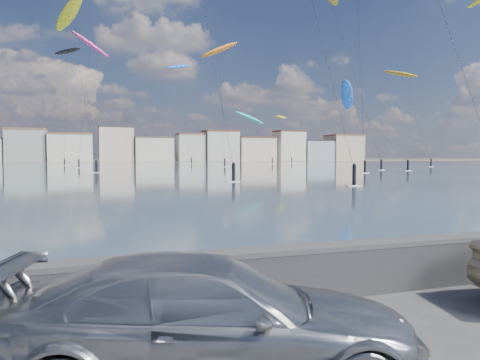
% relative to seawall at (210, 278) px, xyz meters
% --- Properties ---
extents(bay_water, '(500.00, 177.00, 0.00)m').
position_rel_seawall_xyz_m(bay_water, '(0.00, 88.80, -0.58)').
color(bay_water, '#2C444F').
rests_on(bay_water, ground).
extents(far_shore_strip, '(500.00, 60.00, 0.00)m').
position_rel_seawall_xyz_m(far_shore_strip, '(0.00, 197.30, -0.57)').
color(far_shore_strip, '#4C473D').
rests_on(far_shore_strip, ground).
extents(seawall, '(400.00, 0.36, 1.08)m').
position_rel_seawall_xyz_m(seawall, '(0.00, 0.00, 0.00)').
color(seawall, '#28282B').
rests_on(seawall, ground).
extents(far_buildings, '(240.79, 13.26, 14.60)m').
position_rel_seawall_xyz_m(far_buildings, '(1.31, 183.30, 5.44)').
color(far_buildings, white).
rests_on(far_buildings, ground).
extents(car_silver, '(5.48, 3.42, 1.48)m').
position_rel_seawall_xyz_m(car_silver, '(-0.65, -2.44, 0.16)').
color(car_silver, '#A3A5A9').
rests_on(car_silver, ground).
extents(kitesurfer_4, '(7.85, 14.33, 32.76)m').
position_rel_seawall_xyz_m(kitesurfer_4, '(-5.25, 131.47, 30.23)').
color(kitesurfer_4, black).
rests_on(kitesurfer_4, ground).
extents(kitesurfer_5, '(7.39, 17.91, 17.55)m').
position_rel_seawall_xyz_m(kitesurfer_5, '(47.16, 72.08, 13.60)').
color(kitesurfer_5, blue).
rests_on(kitesurfer_5, ground).
extents(kitesurfer_7, '(10.80, 14.53, 17.14)m').
position_rel_seawall_xyz_m(kitesurfer_7, '(48.50, 131.62, 13.86)').
color(kitesurfer_7, '#19BFBF').
rests_on(kitesurfer_7, ground).
extents(kitesurfer_8, '(9.35, 16.51, 32.77)m').
position_rel_seawall_xyz_m(kitesurfer_8, '(0.38, 111.13, 28.44)').
color(kitesurfer_8, '#E5338C').
rests_on(kitesurfer_8, ground).
extents(kitesurfer_9, '(10.71, 15.22, 34.73)m').
position_rel_seawall_xyz_m(kitesurfer_9, '(29.57, 150.23, 31.88)').
color(kitesurfer_9, blue).
rests_on(kitesurfer_9, ground).
extents(kitesurfer_13, '(5.91, 20.01, 25.81)m').
position_rel_seawall_xyz_m(kitesurfer_13, '(76.89, 94.87, 23.04)').
color(kitesurfer_13, '#BF8C19').
rests_on(kitesurfer_13, ground).
extents(kitesurfer_14, '(7.77, 17.79, 17.29)m').
position_rel_seawall_xyz_m(kitesurfer_14, '(67.98, 151.53, 15.86)').
color(kitesurfer_14, yellow).
rests_on(kitesurfer_14, ground).
extents(kitesurfer_16, '(7.20, 10.07, 28.12)m').
position_rel_seawall_xyz_m(kitesurfer_16, '(-3.53, 73.11, 24.32)').
color(kitesurfer_16, yellow).
rests_on(kitesurfer_16, ground).
extents(kitesurfer_17, '(10.49, 15.04, 32.15)m').
position_rel_seawall_xyz_m(kitesurfer_17, '(31.11, 106.16, 28.27)').
color(kitesurfer_17, orange).
rests_on(kitesurfer_17, ground).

